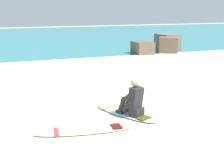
{
  "coord_description": "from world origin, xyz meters",
  "views": [
    {
      "loc": [
        -3.75,
        -7.43,
        2.76
      ],
      "look_at": [
        -0.12,
        1.48,
        0.55
      ],
      "focal_mm": 54.47,
      "sensor_mm": 36.0,
      "label": 1
    }
  ],
  "objects": [
    {
      "name": "ground_plane",
      "position": [
        0.0,
        0.0,
        0.0
      ],
      "size": [
        80.0,
        80.0,
        0.0
      ],
      "primitive_type": "plane",
      "color": "beige"
    },
    {
      "name": "sea",
      "position": [
        0.0,
        22.73,
        0.05
      ],
      "size": [
        80.0,
        28.0,
        0.1
      ],
      "primitive_type": "cube",
      "color": "teal",
      "rests_on": "ground"
    },
    {
      "name": "breaking_foam",
      "position": [
        0.0,
        9.03,
        0.06
      ],
      "size": [
        80.0,
        0.9,
        0.11
      ],
      "primitive_type": "cube",
      "color": "white",
      "rests_on": "ground"
    },
    {
      "name": "surfboard_main",
      "position": [
        -0.25,
        0.28,
        0.04
      ],
      "size": [
        1.24,
        2.13,
        0.08
      ],
      "color": "#9ED1E5",
      "rests_on": "ground"
    },
    {
      "name": "surfer_seated",
      "position": [
        -0.15,
        0.0,
        0.44
      ],
      "size": [
        0.59,
        0.77,
        0.95
      ],
      "color": "#232326",
      "rests_on": "surfboard_main"
    },
    {
      "name": "surfboard_spare_near",
      "position": [
        -1.6,
        -0.53,
        0.04
      ],
      "size": [
        2.32,
        0.84,
        0.08
      ],
      "color": "white",
      "rests_on": "ground"
    },
    {
      "name": "rock_outcrop_distant",
      "position": [
        6.67,
        10.29,
        0.49
      ],
      "size": [
        3.44,
        2.75,
        1.07
      ],
      "color": "brown",
      "rests_on": "ground"
    }
  ]
}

